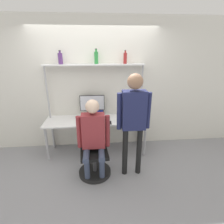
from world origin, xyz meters
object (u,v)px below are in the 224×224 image
object	(u,v)px
person_standing	(134,114)
bottle_purple	(60,58)
cell_phone	(110,123)
laptop	(96,119)
monitor	(92,104)
bottle_green	(96,57)
office_chair	(94,159)
person_seated	(93,133)
bottle_red	(125,58)

from	to	relation	value
person_standing	bottle_purple	xyz separation A→B (m)	(-1.23, 0.96, 0.79)
cell_phone	bottle_purple	bearing A→B (deg)	156.80
laptop	person_standing	bearing A→B (deg)	-47.81
monitor	bottle_green	bearing A→B (deg)	0.48
office_chair	person_standing	distance (m)	1.08
office_chair	bottle_purple	bearing A→B (deg)	123.57
office_chair	bottle_green	size ratio (longest dim) A/B	3.24
monitor	bottle_green	world-z (taller)	bottle_green
monitor	laptop	size ratio (longest dim) A/B	1.53
person_seated	person_standing	xyz separation A→B (m)	(0.64, -0.03, 0.33)
laptop	office_chair	world-z (taller)	laptop
office_chair	bottle_red	distance (m)	1.97
laptop	bottle_red	bearing A→B (deg)	25.60
cell_phone	bottle_red	xyz separation A→B (m)	(0.34, 0.38, 1.18)
person_standing	bottle_red	size ratio (longest dim) A/B	7.00
laptop	cell_phone	xyz separation A→B (m)	(0.27, -0.09, -0.06)
cell_phone	office_chair	xyz separation A→B (m)	(-0.31, -0.50, -0.47)
laptop	cell_phone	distance (m)	0.29
cell_phone	office_chair	size ratio (longest dim) A/B	0.17
laptop	office_chair	bearing A→B (deg)	-94.04
person_seated	bottle_purple	xyz separation A→B (m)	(-0.59, 0.92, 1.12)
office_chair	person_standing	size ratio (longest dim) A/B	0.51
monitor	laptop	bearing A→B (deg)	-77.45
laptop	office_chair	xyz separation A→B (m)	(-0.04, -0.59, -0.52)
person_standing	bottle_purple	distance (m)	1.75
cell_phone	bottle_red	size ratio (longest dim) A/B	0.60
bottle_red	monitor	bearing A→B (deg)	-179.92
cell_phone	person_standing	distance (m)	0.78
monitor	bottle_purple	world-z (taller)	bottle_purple
monitor	bottle_purple	xyz separation A→B (m)	(-0.56, 0.00, 0.92)
office_chair	bottle_green	distance (m)	1.88
monitor	bottle_red	bearing A→B (deg)	0.08
person_standing	monitor	bearing A→B (deg)	125.01
cell_phone	person_seated	world-z (taller)	person_seated
bottle_purple	bottle_red	distance (m)	1.23
person_seated	cell_phone	bearing A→B (deg)	60.84
monitor	laptop	distance (m)	0.36
monitor	person_seated	xyz separation A→B (m)	(0.03, -0.92, -0.20)
person_seated	laptop	bearing A→B (deg)	86.56
office_chair	person_standing	bearing A→B (deg)	-7.04
cell_phone	bottle_green	xyz separation A→B (m)	(-0.22, 0.38, 1.19)
person_standing	laptop	bearing A→B (deg)	132.19
monitor	office_chair	bearing A→B (deg)	-88.53
bottle_green	office_chair	bearing A→B (deg)	-95.73
cell_phone	bottle_red	bearing A→B (deg)	48.45
person_standing	bottle_purple	bearing A→B (deg)	142.10
laptop	bottle_purple	bearing A→B (deg)	155.17
bottle_purple	monitor	bearing A→B (deg)	-0.09
bottle_purple	bottle_red	bearing A→B (deg)	0.00
monitor	bottle_green	size ratio (longest dim) A/B	1.84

